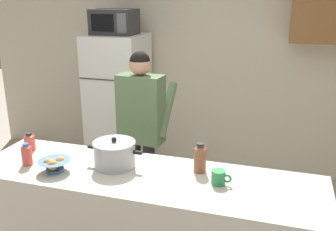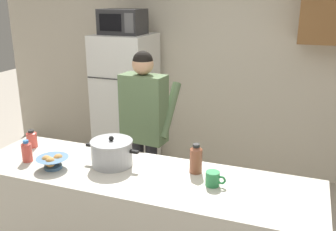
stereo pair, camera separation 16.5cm
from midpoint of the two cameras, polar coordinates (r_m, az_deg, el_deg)
The scene contains 10 objects.
back_wall_unit at distance 4.50m, azimuth 12.18°, elevation 8.94°, with size 6.00×0.48×2.60m.
refrigerator at distance 4.61m, azimuth -5.25°, elevation 1.87°, with size 0.64×0.68×1.64m.
microwave at distance 4.43m, azimuth -5.74°, elevation 13.86°, with size 0.48×0.37×0.28m.
person_near_pot at distance 3.46m, azimuth -2.20°, elevation -0.38°, with size 0.52×0.45×1.62m.
cooking_pot at distance 2.72m, azimuth -6.70°, elevation -5.58°, with size 0.41×0.30×0.22m.
coffee_mug at distance 2.46m, azimuth 8.72°, elevation -9.39°, with size 0.13×0.09×0.10m.
bread_bowl at distance 2.75m, azimuth -15.32°, elevation -6.73°, with size 0.22×0.22×0.10m.
bottle_near_edge at distance 3.17m, azimuth -18.39°, elevation -3.34°, with size 0.08×0.08×0.14m.
bottle_mid_counter at distance 2.91m, azimuth -18.94°, elevation -5.08°, with size 0.07×0.07×0.16m.
bottle_far_corner at distance 2.60m, azimuth 6.05°, elevation -6.48°, with size 0.09×0.09×0.21m.
Camera 2 is at (0.99, -2.12, 2.09)m, focal length 40.58 mm.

